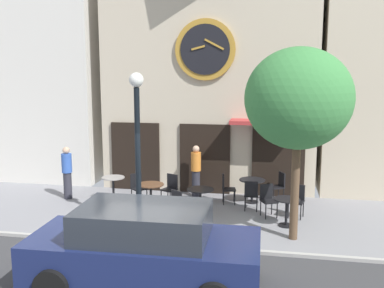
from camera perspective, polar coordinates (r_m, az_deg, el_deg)
ground_plane at (r=9.94m, az=-7.10°, el=-14.63°), size 24.38×10.96×0.13m
clock_building at (r=15.67m, az=2.55°, el=14.34°), size 7.14×4.10×10.29m
street_lamp at (r=11.03m, az=-7.05°, el=-1.03°), size 0.36×0.36×3.99m
street_tree at (r=10.44m, az=13.65°, el=5.67°), size 2.49×2.24×4.57m
cafe_table_center_right at (r=14.01m, az=-10.18°, el=-5.10°), size 0.71×0.71×0.75m
cafe_table_near_curb at (r=12.99m, az=-5.38°, el=-6.02°), size 0.78×0.78×0.76m
cafe_table_near_door at (r=12.38m, az=1.09°, el=-6.78°), size 0.75×0.75×0.77m
cafe_table_center_left at (r=13.69m, az=7.80°, el=-5.33°), size 0.79×0.79×0.73m
cafe_table_rightmost at (r=11.82m, az=12.17°, el=-8.00°), size 0.68×0.68×0.74m
cafe_chair_curbside at (r=12.51m, az=9.81°, el=-6.88°), size 0.53×0.53×0.90m
cafe_chair_near_tree at (r=12.88m, az=7.69°, el=-6.34°), size 0.40×0.40×0.90m
cafe_chair_near_lamp at (r=13.50m, az=-2.80°, el=-5.53°), size 0.53×0.53×0.90m
cafe_chair_facing_street at (r=14.00m, az=11.21°, el=-5.15°), size 0.54×0.54×0.90m
cafe_chair_right_end at (r=12.61m, az=13.45°, el=-6.86°), size 0.49×0.49×0.90m
cafe_chair_facing_wall at (r=13.69m, az=-7.06°, el=-5.37°), size 0.56×0.56×0.90m
cafe_chair_corner at (r=13.49m, az=4.47°, el=-5.55°), size 0.46×0.46×0.90m
cafe_chair_under_awning at (r=11.82m, az=-1.66°, el=-7.72°), size 0.55×0.55×0.90m
pedestrian_blue at (r=14.46m, az=-15.90°, el=-3.51°), size 0.38×0.38×1.67m
pedestrian_orange at (r=14.14m, az=0.52°, el=-3.43°), size 0.44×0.44×1.67m
parked_car_navy at (r=8.49m, az=-6.23°, el=-13.18°), size 4.33×2.09×1.55m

